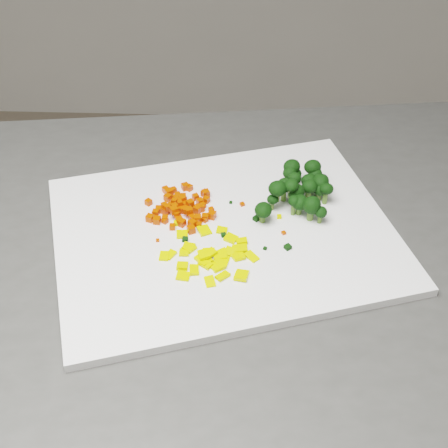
{
  "coord_description": "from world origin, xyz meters",
  "views": [
    {
      "loc": [
        0.07,
        -0.53,
        1.49
      ],
      "look_at": [
        0.04,
        0.13,
        0.92
      ],
      "focal_mm": 50.0,
      "sensor_mm": 36.0,
      "label": 1
    }
  ],
  "objects_px": {
    "carrot_pile": "(179,203)",
    "pepper_pile": "(207,254)",
    "cutting_board": "(224,233)",
    "broccoli_pile": "(290,186)",
    "counter_block": "(244,418)"
  },
  "relations": [
    {
      "from": "cutting_board",
      "to": "pepper_pile",
      "type": "bearing_deg",
      "value": -108.12
    },
    {
      "from": "pepper_pile",
      "to": "broccoli_pile",
      "type": "relative_size",
      "value": 0.97
    },
    {
      "from": "carrot_pile",
      "to": "pepper_pile",
      "type": "distance_m",
      "value": 0.11
    },
    {
      "from": "cutting_board",
      "to": "carrot_pile",
      "type": "relative_size",
      "value": 4.5
    },
    {
      "from": "cutting_board",
      "to": "broccoli_pile",
      "type": "height_order",
      "value": "broccoli_pile"
    },
    {
      "from": "carrot_pile",
      "to": "pepper_pile",
      "type": "height_order",
      "value": "carrot_pile"
    },
    {
      "from": "cutting_board",
      "to": "pepper_pile",
      "type": "distance_m",
      "value": 0.07
    },
    {
      "from": "carrot_pile",
      "to": "broccoli_pile",
      "type": "height_order",
      "value": "broccoli_pile"
    },
    {
      "from": "carrot_pile",
      "to": "broccoli_pile",
      "type": "xyz_separation_m",
      "value": [
        0.16,
        0.03,
        0.01
      ]
    },
    {
      "from": "counter_block",
      "to": "carrot_pile",
      "type": "relative_size",
      "value": 9.85
    },
    {
      "from": "pepper_pile",
      "to": "carrot_pile",
      "type": "bearing_deg",
      "value": 115.0
    },
    {
      "from": "counter_block",
      "to": "carrot_pile",
      "type": "distance_m",
      "value": 0.49
    },
    {
      "from": "cutting_board",
      "to": "pepper_pile",
      "type": "relative_size",
      "value": 3.88
    },
    {
      "from": "carrot_pile",
      "to": "cutting_board",
      "type": "bearing_deg",
      "value": -30.85
    },
    {
      "from": "cutting_board",
      "to": "carrot_pile",
      "type": "xyz_separation_m",
      "value": [
        -0.07,
        0.04,
        0.02
      ]
    }
  ]
}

